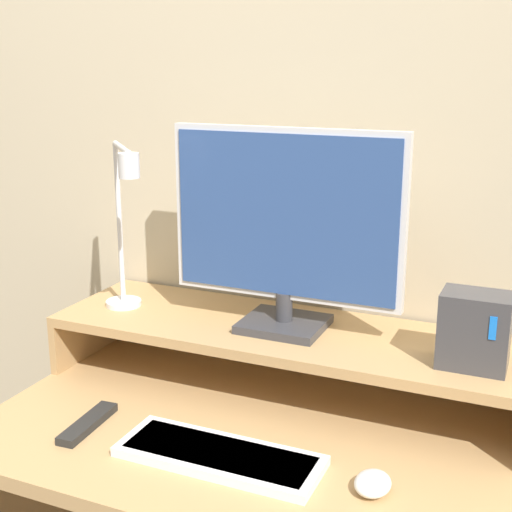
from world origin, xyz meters
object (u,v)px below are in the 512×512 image
desk_lamp (124,225)px  mouse (373,483)px  remote_control (88,423)px  keyboard (219,455)px  router_dock (475,330)px  monitor (284,226)px

desk_lamp → mouse: (0.63, -0.24, -0.33)m
remote_control → keyboard: bearing=-1.0°
desk_lamp → keyboard: 0.55m
router_dock → remote_control: bearing=-157.8°
desk_lamp → router_dock: desk_lamp is taller
keyboard → remote_control: size_ratio=2.28×
keyboard → mouse: 0.28m
router_dock → remote_control: router_dock is taller
router_dock → mouse: (-0.12, -0.27, -0.19)m
desk_lamp → keyboard: (0.35, -0.26, -0.34)m
mouse → keyboard: bearing=-176.6°
monitor → mouse: monitor is taller
desk_lamp → router_dock: (0.75, 0.03, -0.14)m
monitor → desk_lamp: (-0.35, -0.07, -0.02)m
desk_lamp → remote_control: bearing=-75.7°
router_dock → remote_control: (-0.68, -0.28, -0.20)m
desk_lamp → keyboard: size_ratio=1.03×
keyboard → remote_control: (-0.29, 0.00, -0.00)m
monitor → desk_lamp: 0.35m
monitor → desk_lamp: size_ratio=1.31×
remote_control → mouse: bearing=1.2°
desk_lamp → monitor: bearing=11.6°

